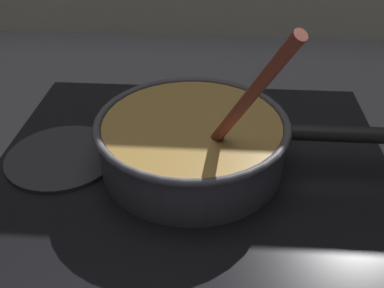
# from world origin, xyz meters

# --- Properties ---
(hob_plate) EXTENTS (0.56, 0.48, 0.01)m
(hob_plate) POSITION_xyz_m (0.15, 0.25, 0.01)
(hob_plate) COLOR black
(hob_plate) RESTS_ON ground
(burner_ring) EXTENTS (0.19, 0.19, 0.01)m
(burner_ring) POSITION_xyz_m (0.15, 0.25, 0.02)
(burner_ring) COLOR #592D0C
(burner_ring) RESTS_ON hob_plate
(spare_burner) EXTENTS (0.16, 0.16, 0.01)m
(spare_burner) POSITION_xyz_m (-0.04, 0.25, 0.01)
(spare_burner) COLOR #262628
(spare_burner) RESTS_ON hob_plate
(cooking_pan) EXTENTS (0.42, 0.28, 0.25)m
(cooking_pan) POSITION_xyz_m (0.15, 0.25, 0.05)
(cooking_pan) COLOR #38383D
(cooking_pan) RESTS_ON hob_plate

